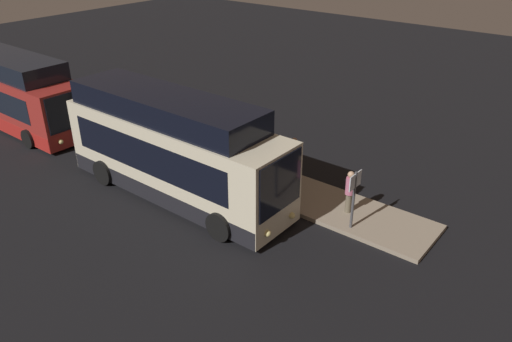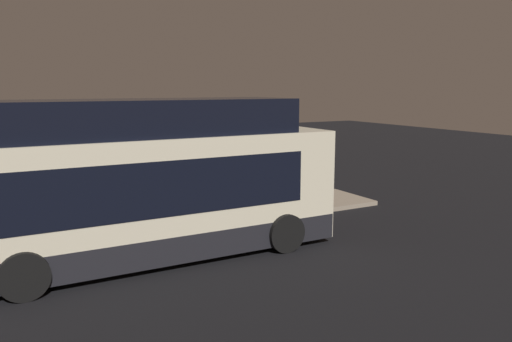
# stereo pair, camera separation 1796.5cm
# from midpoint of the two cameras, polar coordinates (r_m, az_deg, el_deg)

# --- Properties ---
(ground) EXTENTS (80.00, 80.00, 0.00)m
(ground) POSITION_cam_midpoint_polar(r_m,az_deg,el_deg) (15.23, 12.55, -2.20)
(ground) COLOR black
(platform) EXTENTS (20.00, 2.63, 0.16)m
(platform) POSITION_cam_midpoint_polar(r_m,az_deg,el_deg) (17.62, 16.90, 1.74)
(platform) COLOR gray
(platform) RESTS_ON ground
(bus_lead) EXTENTS (10.23, 2.90, 4.18)m
(bus_lead) POSITION_cam_midpoint_polar(r_m,az_deg,el_deg) (14.21, 14.94, 3.82)
(bus_lead) COLOR beige
(bus_lead) RESTS_ON ground
(bus_second) EXTENTS (11.55, 2.89, 3.81)m
(bus_second) POSITION_cam_midpoint_polar(r_m,az_deg,el_deg) (22.37, -17.20, 11.51)
(bus_second) COLOR maroon
(bus_second) RESTS_ON ground
(passenger_boarding) EXTENTS (0.55, 0.38, 1.64)m
(passenger_boarding) POSITION_cam_midpoint_polar(r_m,az_deg,el_deg) (17.73, 19.60, 4.90)
(passenger_boarding) COLOR silver
(passenger_boarding) RESTS_ON platform
(passenger_waiting) EXTENTS (0.64, 0.67, 1.87)m
(passenger_waiting) POSITION_cam_midpoint_polar(r_m,az_deg,el_deg) (17.19, 29.43, 2.59)
(passenger_waiting) COLOR #2D2D33
(passenger_waiting) RESTS_ON platform
(passenger_with_bags) EXTENTS (0.36, 0.36, 1.71)m
(passenger_with_bags) POSITION_cam_midpoint_polar(r_m,az_deg,el_deg) (16.31, 39.31, -1.76)
(passenger_with_bags) COLOR #6B604C
(passenger_with_bags) RESTS_ON platform
(suitcase) EXTENTS (0.32, 0.26, 0.88)m
(suitcase) POSITION_cam_midpoint_polar(r_m,az_deg,el_deg) (17.69, 20.62, 2.68)
(suitcase) COLOR #598C59
(suitcase) RESTS_ON platform
(sign_post) EXTENTS (0.10, 0.78, 2.23)m
(sign_post) POSITION_cam_midpoint_polar(r_m,az_deg,el_deg) (15.38, 41.89, -1.96)
(sign_post) COLOR #4C4C51
(sign_post) RESTS_ON platform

